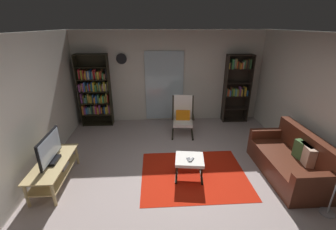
# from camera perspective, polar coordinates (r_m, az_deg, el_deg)

# --- Properties ---
(ground_plane) EXTENTS (7.02, 7.02, 0.00)m
(ground_plane) POSITION_cam_1_polar(r_m,az_deg,el_deg) (4.42, 2.90, -15.80)
(ground_plane) COLOR #A99895
(wall_back) EXTENTS (5.60, 0.06, 2.60)m
(wall_back) POSITION_cam_1_polar(r_m,az_deg,el_deg) (6.53, 0.30, 9.61)
(wall_back) COLOR beige
(wall_back) RESTS_ON ground
(wall_left) EXTENTS (0.06, 6.00, 2.60)m
(wall_left) POSITION_cam_1_polar(r_m,az_deg,el_deg) (4.38, -34.52, -0.85)
(wall_left) COLOR beige
(wall_left) RESTS_ON ground
(wall_right) EXTENTS (0.06, 6.00, 2.60)m
(wall_right) POSITION_cam_1_polar(r_m,az_deg,el_deg) (4.88, 36.60, 0.74)
(wall_right) COLOR beige
(wall_right) RESTS_ON ground
(glass_door_panel) EXTENTS (1.10, 0.01, 2.00)m
(glass_door_panel) POSITION_cam_1_polar(r_m,az_deg,el_deg) (6.52, -0.93, 7.33)
(glass_door_panel) COLOR silver
(area_rug) EXTENTS (2.02, 1.62, 0.01)m
(area_rug) POSITION_cam_1_polar(r_m,az_deg,el_deg) (4.53, 6.57, -14.81)
(area_rug) COLOR red
(area_rug) RESTS_ON ground
(tv_stand) EXTENTS (0.51, 1.28, 0.45)m
(tv_stand) POSITION_cam_1_polar(r_m,az_deg,el_deg) (4.65, -27.00, -11.95)
(tv_stand) COLOR tan
(tv_stand) RESTS_ON ground
(television) EXTENTS (0.20, 0.81, 0.53)m
(television) POSITION_cam_1_polar(r_m,az_deg,el_deg) (4.43, -27.96, -7.83)
(television) COLOR black
(television) RESTS_ON tv_stand
(bookshelf_near_tv) EXTENTS (0.85, 0.30, 2.01)m
(bookshelf_near_tv) POSITION_cam_1_polar(r_m,az_deg,el_deg) (6.57, -18.24, 5.67)
(bookshelf_near_tv) COLOR black
(bookshelf_near_tv) RESTS_ON ground
(bookshelf_near_sofa) EXTENTS (0.73, 0.30, 1.96)m
(bookshelf_near_sofa) POSITION_cam_1_polar(r_m,az_deg,el_deg) (6.79, 17.20, 7.31)
(bookshelf_near_sofa) COLOR black
(bookshelf_near_sofa) RESTS_ON ground
(leather_sofa) EXTENTS (0.83, 1.72, 0.87)m
(leather_sofa) POSITION_cam_1_polar(r_m,az_deg,el_deg) (4.92, 28.98, -10.26)
(leather_sofa) COLOR #592919
(leather_sofa) RESTS_ON ground
(lounge_armchair) EXTENTS (0.63, 0.70, 1.02)m
(lounge_armchair) POSITION_cam_1_polar(r_m,az_deg,el_deg) (5.83, 3.82, 0.09)
(lounge_armchair) COLOR black
(lounge_armchair) RESTS_ON ground
(ottoman) EXTENTS (0.58, 0.55, 0.42)m
(ottoman) POSITION_cam_1_polar(r_m,az_deg,el_deg) (4.27, 5.51, -11.75)
(ottoman) COLOR white
(ottoman) RESTS_ON ground
(tv_remote) EXTENTS (0.11, 0.14, 0.02)m
(tv_remote) POSITION_cam_1_polar(r_m,az_deg,el_deg) (4.17, 6.04, -11.30)
(tv_remote) COLOR black
(tv_remote) RESTS_ON ottoman
(cell_phone) EXTENTS (0.09, 0.15, 0.01)m
(cell_phone) POSITION_cam_1_polar(r_m,az_deg,el_deg) (4.17, 5.41, -11.35)
(cell_phone) COLOR black
(cell_phone) RESTS_ON ottoman
(wall_clock) EXTENTS (0.29, 0.03, 0.29)m
(wall_clock) POSITION_cam_1_polar(r_m,az_deg,el_deg) (6.41, -11.83, 13.91)
(wall_clock) COLOR silver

